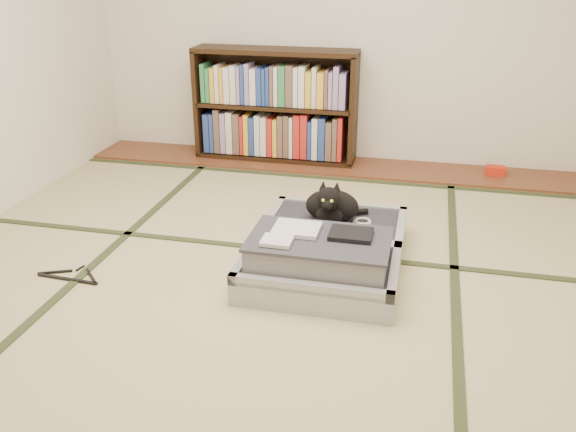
# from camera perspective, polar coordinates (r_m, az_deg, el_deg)

# --- Properties ---
(floor) EXTENTS (4.50, 4.50, 0.00)m
(floor) POSITION_cam_1_polar(r_m,az_deg,el_deg) (3.30, -2.23, -6.28)
(floor) COLOR tan
(floor) RESTS_ON ground
(wood_strip) EXTENTS (4.00, 0.50, 0.02)m
(wood_strip) POSITION_cam_1_polar(r_m,az_deg,el_deg) (5.09, 3.66, 4.80)
(wood_strip) COLOR brown
(wood_strip) RESTS_ON ground
(red_item) EXTENTS (0.15, 0.10, 0.07)m
(red_item) POSITION_cam_1_polar(r_m,az_deg,el_deg) (5.08, 18.85, 4.04)
(red_item) COLOR red
(red_item) RESTS_ON wood_strip
(tatami_borders) EXTENTS (4.00, 4.50, 0.01)m
(tatami_borders) POSITION_cam_1_polar(r_m,az_deg,el_deg) (3.72, -0.25, -2.54)
(tatami_borders) COLOR #2D381E
(tatami_borders) RESTS_ON ground
(bookcase) EXTENTS (1.34, 0.31, 0.92)m
(bookcase) POSITION_cam_1_polar(r_m,az_deg,el_deg) (5.12, -1.19, 10.10)
(bookcase) COLOR black
(bookcase) RESTS_ON wood_strip
(suitcase) EXTENTS (0.82, 1.09, 0.32)m
(suitcase) POSITION_cam_1_polar(r_m,az_deg,el_deg) (3.39, 3.57, -3.29)
(suitcase) COLOR #A4A5A9
(suitcase) RESTS_ON floor
(cat) EXTENTS (0.36, 0.37, 0.29)m
(cat) POSITION_cam_1_polar(r_m,az_deg,el_deg) (3.58, 4.10, 0.95)
(cat) COLOR black
(cat) RESTS_ON suitcase
(cable_coil) EXTENTS (0.11, 0.11, 0.03)m
(cable_coil) POSITION_cam_1_polar(r_m,az_deg,el_deg) (3.63, 6.96, -0.56)
(cable_coil) COLOR white
(cable_coil) RESTS_ON suitcase
(hanger) EXTENTS (0.38, 0.18, 0.01)m
(hanger) POSITION_cam_1_polar(r_m,az_deg,el_deg) (3.55, -19.68, -5.34)
(hanger) COLOR black
(hanger) RESTS_ON floor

